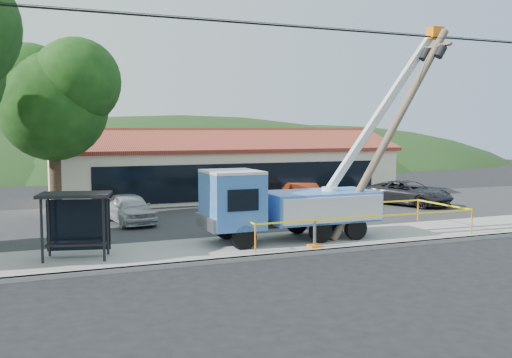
{
  "coord_description": "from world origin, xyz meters",
  "views": [
    {
      "loc": [
        -8.24,
        -16.25,
        4.59
      ],
      "look_at": [
        0.31,
        5.0,
        2.59
      ],
      "focal_mm": 40.0,
      "sensor_mm": 36.0,
      "label": 1
    }
  ],
  "objects": [
    {
      "name": "ground",
      "position": [
        0.0,
        0.0,
        0.0
      ],
      "size": [
        120.0,
        120.0,
        0.0
      ],
      "primitive_type": "plane",
      "color": "black",
      "rests_on": "ground"
    },
    {
      "name": "curb",
      "position": [
        0.0,
        2.1,
        0.07
      ],
      "size": [
        60.0,
        0.25,
        0.15
      ],
      "primitive_type": "cube",
      "color": "gray",
      "rests_on": "ground"
    },
    {
      "name": "sidewalk",
      "position": [
        0.0,
        4.0,
        0.07
      ],
      "size": [
        60.0,
        4.0,
        0.15
      ],
      "primitive_type": "cube",
      "color": "gray",
      "rests_on": "ground"
    },
    {
      "name": "parking_lot",
      "position": [
        0.0,
        12.0,
        0.05
      ],
      "size": [
        60.0,
        12.0,
        0.1
      ],
      "primitive_type": "cube",
      "color": "#28282B",
      "rests_on": "ground"
    },
    {
      "name": "strip_mall",
      "position": [
        4.0,
        19.98,
        1.88
      ],
      "size": [
        22.5,
        8.53,
        4.67
      ],
      "color": "beige",
      "rests_on": "ground"
    },
    {
      "name": "tree_lot",
      "position": [
        -7.0,
        13.0,
        6.21
      ],
      "size": [
        6.3,
        5.6,
        8.94
      ],
      "color": "#332316",
      "rests_on": "ground"
    },
    {
      "name": "hill_center",
      "position": [
        10.0,
        55.0,
        0.0
      ],
      "size": [
        89.6,
        64.0,
        32.0
      ],
      "primitive_type": "ellipsoid",
      "color": "#1A3513",
      "rests_on": "ground"
    },
    {
      "name": "hill_east",
      "position": [
        30.0,
        55.0,
        0.0
      ],
      "size": [
        72.8,
        52.0,
        26.0
      ],
      "primitive_type": "ellipsoid",
      "color": "#1A3513",
      "rests_on": "ground"
    },
    {
      "name": "utility_truck",
      "position": [
        1.4,
        4.36,
        1.7
      ],
      "size": [
        10.72,
        3.86,
        8.85
      ],
      "color": "black",
      "rests_on": "ground"
    },
    {
      "name": "leaning_pole",
      "position": [
        5.97,
        3.53,
        4.89
      ],
      "size": [
        5.56,
        1.77,
        8.77
      ],
      "color": "brown",
      "rests_on": "ground"
    },
    {
      "name": "bus_shelter",
      "position": [
        -6.74,
        4.13,
        1.81
      ],
      "size": [
        2.64,
        1.98,
        2.28
      ],
      "rotation": [
        0.0,
        0.0,
        -0.24
      ],
      "color": "black",
      "rests_on": "ground"
    },
    {
      "name": "caution_tape",
      "position": [
        4.31,
        4.43,
        0.93
      ],
      "size": [
        10.03,
        3.68,
        1.06
      ],
      "color": "orange",
      "rests_on": "ground"
    },
    {
      "name": "car_silver",
      "position": [
        -3.77,
        11.07,
        0.0
      ],
      "size": [
        2.21,
        4.42,
        1.45
      ],
      "primitive_type": "imported",
      "rotation": [
        0.0,
        0.0,
        0.12
      ],
      "color": "#ACAFB3",
      "rests_on": "ground"
    },
    {
      "name": "car_red",
      "position": [
        6.11,
        12.21,
        0.0
      ],
      "size": [
        2.4,
        4.64,
        1.46
      ],
      "primitive_type": "imported",
      "rotation": [
        0.0,
        0.0,
        -0.2
      ],
      "color": "maroon",
      "rests_on": "ground"
    },
    {
      "name": "car_dark",
      "position": [
        12.69,
        11.52,
        0.0
      ],
      "size": [
        4.24,
        5.76,
        1.45
      ],
      "primitive_type": "imported",
      "rotation": [
        0.0,
        0.0,
        0.4
      ],
      "color": "black",
      "rests_on": "ground"
    }
  ]
}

